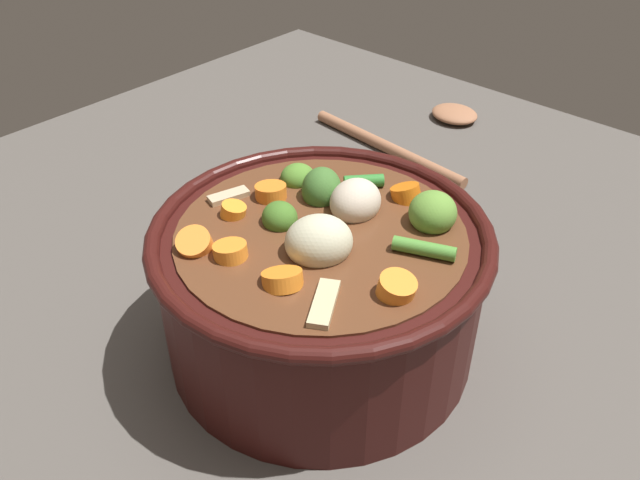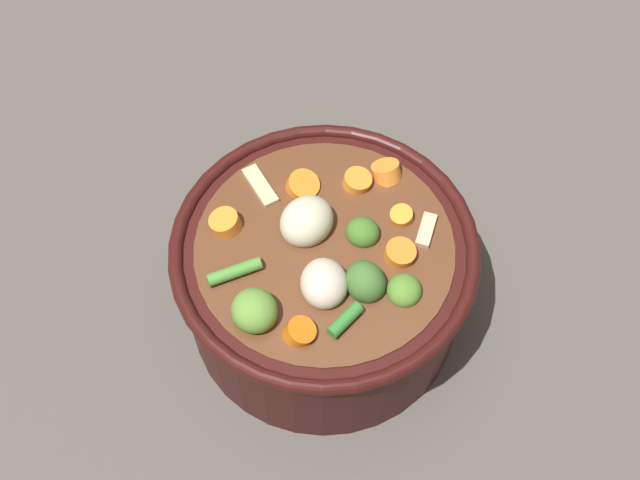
{
  "view_description": "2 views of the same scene",
  "coord_description": "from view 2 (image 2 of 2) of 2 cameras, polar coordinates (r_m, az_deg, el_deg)",
  "views": [
    {
      "loc": [
        0.29,
        0.27,
        0.4
      ],
      "look_at": [
        -0.01,
        -0.01,
        0.1
      ],
      "focal_mm": 37.3,
      "sensor_mm": 36.0,
      "label": 1
    },
    {
      "loc": [
        -0.34,
        0.0,
        0.67
      ],
      "look_at": [
        0.02,
        0.01,
        0.1
      ],
      "focal_mm": 44.48,
      "sensor_mm": 36.0,
      "label": 2
    }
  ],
  "objects": [
    {
      "name": "ground_plane",
      "position": [
        0.75,
        0.56,
        -4.96
      ],
      "size": [
        1.1,
        1.1,
        0.0
      ],
      "primitive_type": "plane",
      "color": "#514C47"
    },
    {
      "name": "cooking_pot",
      "position": [
        0.7,
        0.6,
        -2.63
      ],
      "size": [
        0.26,
        0.26,
        0.14
      ],
      "color": "#38110F",
      "rests_on": "ground_plane"
    }
  ]
}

